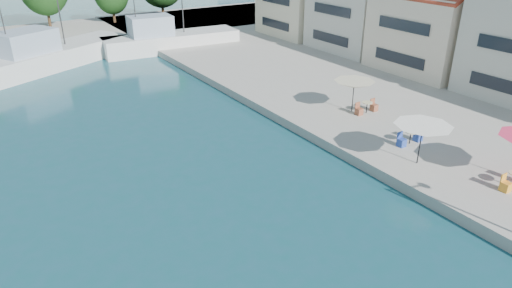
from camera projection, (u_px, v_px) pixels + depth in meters
quay_right at (444, 84)px, 37.58m from camera, size 32.00×92.00×0.60m
building_04 at (438, 18)px, 38.82m from camera, size 9.00×8.80×9.20m
building_05 at (363, 2)px, 45.56m from camera, size 8.40×8.80×9.70m
trawler_03 at (48, 56)px, 42.61m from camera, size 16.42×11.46×10.20m
trawler_04 at (168, 41)px, 48.59m from camera, size 14.60×4.96×10.20m
umbrella_white at (423, 130)px, 23.36m from camera, size 3.00×3.00×2.19m
umbrella_cream at (354, 84)px, 30.30m from camera, size 2.75×2.75×2.14m
cafe_table_02 at (410, 139)px, 26.27m from camera, size 1.82×0.70×0.76m
cafe_table_03 at (367, 109)px, 30.69m from camera, size 1.82×0.70×0.76m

